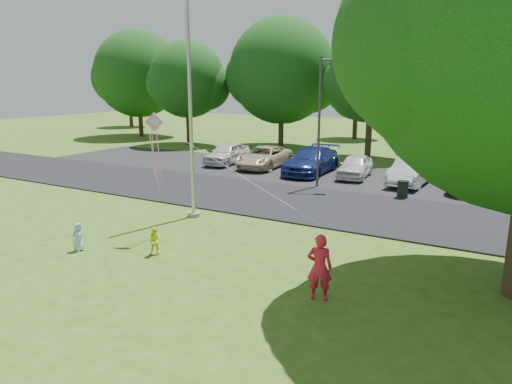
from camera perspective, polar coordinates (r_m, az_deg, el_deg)
The scene contains 13 objects.
ground at distance 12.63m, azimuth -8.65°, elevation -10.83°, with size 120.00×120.00×0.00m, color #385D18.
park_road at distance 20.07m, azimuth 7.24°, elevation -1.52°, with size 60.00×6.00×0.06m, color black.
parking_strip at distance 26.06m, azimuth 12.65°, elevation 1.71°, with size 42.00×7.00×0.06m, color black.
flagpole at distance 17.66m, azimuth -8.20°, elevation 10.05°, with size 0.50×0.50×10.00m.
street_lamp at distance 22.94m, azimuth 8.59°, elevation 10.01°, with size 1.74×0.78×6.44m.
trash_can at distance 21.93m, azimuth 17.86°, elevation 0.26°, with size 0.53×0.53×0.84m.
tree_row at distance 33.73m, azimuth 20.26°, elevation 13.52°, with size 64.35×11.94×10.88m.
horizon_trees at distance 43.02m, azimuth 25.56°, elevation 10.95°, with size 77.46×7.20×7.02m.
parked_cars at distance 25.90m, azimuth 12.86°, elevation 3.27°, with size 19.52×5.41×1.49m.
woman at distance 11.24m, azimuth 7.94°, elevation -9.30°, with size 0.61×0.40×1.68m, color red.
child_yellow at distance 14.37m, azimuth -12.46°, elevation -6.04°, with size 0.43×0.34×0.89m, color #FFFD28.
child_blue at distance 15.45m, azimuth -21.33°, elevation -5.25°, with size 0.45×0.29×0.91m, color #9AC9EC.
kite at distance 15.14m, azimuth -12.20°, elevation 6.76°, with size 6.73×1.89×2.69m.
Camera 1 is at (7.19, -9.02, 5.14)m, focal length 32.00 mm.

